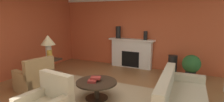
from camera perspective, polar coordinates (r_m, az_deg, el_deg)
name	(u,v)px	position (r m, az deg, el deg)	size (l,w,h in m)	color
ground_plane	(99,99)	(4.74, -4.19, -14.54)	(8.55, 8.55, 0.00)	olive
wall_fireplace	(140,33)	(7.28, 8.51, 5.61)	(7.18, 0.12, 2.72)	#C65633
wall_window	(13,36)	(6.83, -28.21, 4.04)	(0.12, 6.95, 2.72)	#C65633
area_rug	(97,98)	(4.76, -4.72, -14.34)	(3.28, 2.42, 0.01)	tan
fireplace	(131,54)	(7.29, 6.01, -0.88)	(1.80, 0.35, 1.13)	white
armchair_near_window	(35,80)	(5.50, -22.74, -8.24)	(0.96, 0.96, 0.95)	#9E7A4C
coffee_table	(97,86)	(4.63, -4.79, -10.66)	(1.00, 1.00, 0.45)	#2D2319
side_table	(50,68)	(6.12, -18.66, -5.10)	(0.56, 0.56, 0.70)	#2D2319
table_lamp	(48,42)	(5.95, -19.15, 2.55)	(0.44, 0.44, 0.75)	beige
vase_mantel_right	(145,35)	(6.96, 10.28, 4.74)	(0.14, 0.14, 0.32)	black
vase_on_side_table	(50,55)	(5.82, -18.70, -1.28)	(0.15, 0.15, 0.31)	#B7892D
vase_tall_corner	(172,65)	(6.68, 18.17, -4.19)	(0.30, 0.30, 0.69)	black
vase_mantel_left	(118,32)	(7.32, 1.94, 5.77)	(0.20, 0.20, 0.46)	black
book_red_cover	(92,81)	(4.53, -6.17, -9.22)	(0.20, 0.19, 0.06)	maroon
book_art_folio	(96,78)	(4.59, -5.04, -8.25)	(0.25, 0.19, 0.05)	maroon
potted_plant	(191,66)	(6.27, 23.26, -4.17)	(0.56, 0.56, 0.83)	#333333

